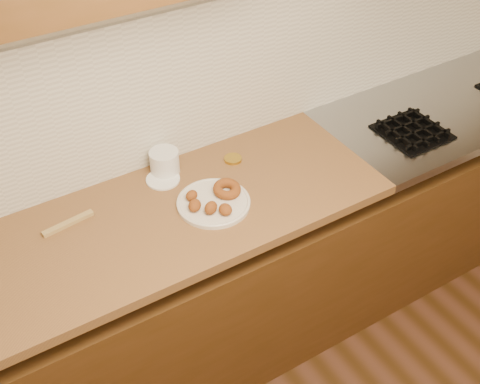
{
  "coord_description": "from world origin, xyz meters",
  "views": [
    {
      "loc": [
        -0.91,
        0.2,
        2.34
      ],
      "look_at": [
        -0.04,
        1.63,
        0.93
      ],
      "focal_mm": 45.0,
      "sensor_mm": 36.0,
      "label": 1
    }
  ],
  "objects": [
    {
      "name": "plastic_tub",
      "position": [
        -0.21,
        1.91,
        0.95
      ],
      "size": [
        0.13,
        0.13,
        0.09
      ],
      "primitive_type": "cylinder",
      "rotation": [
        0.0,
        0.0,
        -0.2
      ],
      "color": "white",
      "rests_on": "butcher_block"
    },
    {
      "name": "butcher_block",
      "position": [
        -0.65,
        1.69,
        0.88
      ],
      "size": [
        2.3,
        0.62,
        0.04
      ],
      "primitive_type": "cube",
      "color": "brown",
      "rests_on": "base_cabinet"
    },
    {
      "name": "tub_lid",
      "position": [
        -0.24,
        1.87,
        0.9
      ],
      "size": [
        0.14,
        0.14,
        0.01
      ],
      "primitive_type": "cylinder",
      "rotation": [
        0.0,
        0.0,
        -0.06
      ],
      "color": "white",
      "rests_on": "butcher_block"
    },
    {
      "name": "backsplash",
      "position": [
        0.0,
        1.99,
        1.2
      ],
      "size": [
        3.6,
        0.02,
        0.6
      ],
      "primitive_type": "cube",
      "color": "silver",
      "rests_on": "wall_back"
    },
    {
      "name": "burner_grates",
      "position": [
        1.13,
        1.61,
        0.91
      ],
      "size": [
        0.91,
        0.26,
        0.03
      ],
      "color": "black",
      "rests_on": "stovetop"
    },
    {
      "name": "base_cabinet",
      "position": [
        0.0,
        1.69,
        0.39
      ],
      "size": [
        3.6,
        0.6,
        0.77
      ],
      "primitive_type": "cube",
      "color": "#4A2A13",
      "rests_on": "floor"
    },
    {
      "name": "wooden_utensil",
      "position": [
        -0.63,
        1.82,
        0.91
      ],
      "size": [
        0.19,
        0.05,
        0.01
      ],
      "primitive_type": "cube",
      "rotation": [
        0.0,
        0.0,
        0.13
      ],
      "color": "#A8884E",
      "rests_on": "butcher_block"
    },
    {
      "name": "stovetop",
      "position": [
        1.15,
        1.69,
        0.88
      ],
      "size": [
        1.3,
        0.62,
        0.04
      ],
      "primitive_type": "cube",
      "color": "#9EA0A5",
      "rests_on": "base_cabinet"
    },
    {
      "name": "ring_donut",
      "position": [
        -0.08,
        1.66,
        0.93
      ],
      "size": [
        0.14,
        0.14,
        0.05
      ],
      "primitive_type": "torus",
      "rotation": [
        0.1,
        0.0,
        0.46
      ],
      "color": "brown",
      "rests_on": "donut_plate"
    },
    {
      "name": "donut_plate",
      "position": [
        -0.14,
        1.65,
        0.91
      ],
      "size": [
        0.27,
        0.27,
        0.02
      ],
      "primitive_type": "cylinder",
      "color": "silver",
      "rests_on": "butcher_block"
    },
    {
      "name": "brass_jar_lid",
      "position": [
        0.06,
        1.84,
        0.91
      ],
      "size": [
        0.09,
        0.09,
        0.01
      ],
      "primitive_type": "cylinder",
      "rotation": [
        0.0,
        0.0,
        0.35
      ],
      "color": "gold",
      "rests_on": "butcher_block"
    },
    {
      "name": "wall_back",
      "position": [
        0.0,
        2.0,
        1.35
      ],
      "size": [
        4.0,
        0.02,
        2.7
      ],
      "primitive_type": "cube",
      "color": "#C3B092",
      "rests_on": "ground"
    },
    {
      "name": "fried_dough_chunks",
      "position": [
        -0.18,
        1.62,
        0.94
      ],
      "size": [
        0.15,
        0.18,
        0.05
      ],
      "color": "brown",
      "rests_on": "donut_plate"
    }
  ]
}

